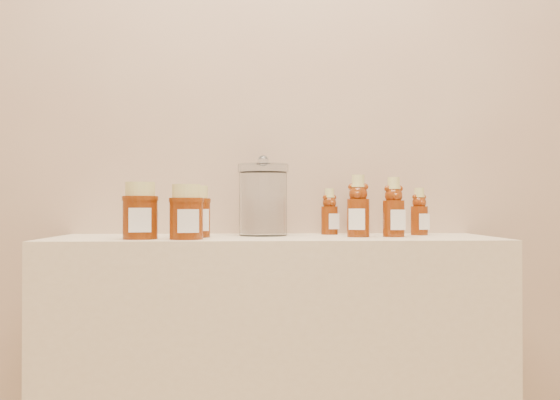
{
  "coord_description": "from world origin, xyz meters",
  "views": [
    {
      "loc": [
        -0.06,
        -0.14,
        0.98
      ],
      "look_at": [
        0.02,
        1.52,
        1.0
      ],
      "focal_mm": 40.0,
      "sensor_mm": 36.0,
      "label": 1
    }
  ],
  "objects_px": {
    "glass_canister": "(263,197)",
    "bear_bottle_front_left": "(358,202)",
    "honey_jar_left": "(140,211)",
    "bear_bottle_back_left": "(329,208)"
  },
  "relations": [
    {
      "from": "honey_jar_left",
      "to": "glass_canister",
      "type": "bearing_deg",
      "value": 18.8
    },
    {
      "from": "honey_jar_left",
      "to": "glass_canister",
      "type": "distance_m",
      "value": 0.36
    },
    {
      "from": "glass_canister",
      "to": "bear_bottle_front_left",
      "type": "bearing_deg",
      "value": -17.82
    },
    {
      "from": "bear_bottle_front_left",
      "to": "honey_jar_left",
      "type": "bearing_deg",
      "value": -154.96
    },
    {
      "from": "bear_bottle_front_left",
      "to": "honey_jar_left",
      "type": "xyz_separation_m",
      "value": [
        -0.57,
        -0.08,
        -0.02
      ]
    },
    {
      "from": "bear_bottle_back_left",
      "to": "honey_jar_left",
      "type": "distance_m",
      "value": 0.56
    },
    {
      "from": "bear_bottle_front_left",
      "to": "honey_jar_left",
      "type": "relative_size",
      "value": 1.32
    },
    {
      "from": "honey_jar_left",
      "to": "bear_bottle_back_left",
      "type": "bearing_deg",
      "value": 15.27
    },
    {
      "from": "bear_bottle_front_left",
      "to": "glass_canister",
      "type": "relative_size",
      "value": 0.87
    },
    {
      "from": "bear_bottle_front_left",
      "to": "honey_jar_left",
      "type": "distance_m",
      "value": 0.58
    }
  ]
}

